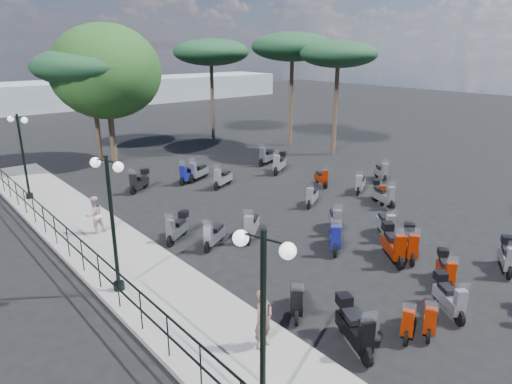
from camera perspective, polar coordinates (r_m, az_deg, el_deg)
ground at (r=18.06m, az=5.82°, el=-5.22°), size 120.00×120.00×0.00m
sidewalk at (r=17.03m, az=-17.54°, el=-7.22°), size 3.00×30.00×0.15m
railing at (r=16.15m, az=-21.79°, el=-5.89°), size 0.04×26.04×1.10m
lamp_post_0 at (r=8.23m, az=0.88°, el=-16.05°), size 0.55×1.16×4.06m
lamp_post_1 at (r=13.45m, az=-17.57°, el=-2.90°), size 0.57×1.16×4.08m
lamp_post_2 at (r=23.57m, az=-27.16°, el=4.55°), size 0.66×1.09×3.98m
woman at (r=11.16m, az=0.91°, el=-15.61°), size 0.60×0.45×1.50m
pedestrian_far at (r=18.50m, az=-19.53°, el=-2.70°), size 0.77×0.64×1.46m
scooter_0 at (r=12.89m, az=20.92°, el=-14.48°), size 1.34×0.84×1.18m
scooter_1 at (r=11.73m, az=12.20°, el=-16.31°), size 1.01×1.68×1.44m
scooter_2 at (r=12.83m, az=5.07°, el=-13.26°), size 1.15×1.21×1.25m
scooter_3 at (r=16.76m, az=-5.26°, el=-5.47°), size 1.43×0.90×1.26m
scooter_4 at (r=17.46m, az=-9.82°, el=-4.50°), size 1.42×1.04×1.29m
scooter_5 at (r=23.74m, az=-14.38°, el=1.28°), size 1.47×1.07×1.33m
scooter_6 at (r=13.85m, az=23.00°, el=-12.05°), size 1.01×1.40×1.26m
scooter_7 at (r=16.33m, az=16.76°, el=-6.37°), size 1.28×1.59×1.49m
scooter_8 at (r=16.70m, az=18.75°, el=-6.17°), size 1.44×1.24×1.38m
scooter_9 at (r=17.36m, az=-0.59°, el=-4.35°), size 1.42×1.22×1.41m
scooter_10 at (r=23.67m, az=-4.21°, el=1.68°), size 1.61×0.89×1.37m
scooter_11 at (r=25.04m, az=-7.20°, el=2.51°), size 1.63×0.92×1.39m
scooter_13 at (r=15.36m, az=22.64°, el=-9.03°), size 1.26×1.14×1.23m
scooter_14 at (r=16.68m, az=9.80°, el=-5.58°), size 1.35×1.31×1.41m
scooter_15 at (r=18.33m, az=9.85°, el=-3.47°), size 1.19×1.34×1.34m
scooter_16 at (r=21.08m, az=7.02°, el=-0.59°), size 1.39×0.90×1.24m
scooter_17 at (r=24.67m, az=-8.47°, el=2.20°), size 1.57×0.94×1.36m
scooter_19 at (r=17.06m, az=28.93°, el=-7.12°), size 1.48×1.00×1.31m
scooter_20 at (r=18.17m, az=15.92°, el=-4.06°), size 1.16×1.43×1.38m
scooter_21 at (r=21.63m, az=15.69°, el=-0.54°), size 0.81×1.63×1.35m
scooter_22 at (r=24.13m, az=8.20°, el=1.73°), size 0.81×1.41×1.21m
scooter_23 at (r=26.38m, az=2.94°, el=3.60°), size 1.67×1.15×1.49m
scooter_26 at (r=22.22m, az=15.10°, el=-0.05°), size 1.05×1.27×1.20m
scooter_27 at (r=23.38m, az=12.90°, el=0.98°), size 1.45×0.90×1.27m
scooter_28 at (r=25.73m, az=15.40°, el=2.39°), size 1.10×1.44×1.36m
scooter_29 at (r=28.21m, az=1.44°, el=4.45°), size 1.80×0.76×1.46m
scooter_30 at (r=12.63m, az=18.48°, el=-14.91°), size 1.34×0.84×1.18m
broadleaf_tree at (r=29.59m, az=-18.23°, el=14.10°), size 6.60×6.60×8.36m
pine_0 at (r=35.81m, az=-5.64°, el=16.98°), size 5.72×5.72×7.58m
pine_1 at (r=33.49m, az=4.57°, el=17.61°), size 5.77×5.77×7.97m
pine_2 at (r=29.52m, az=-19.91°, el=14.53°), size 6.78×6.78×7.06m
pine_3 at (r=30.77m, az=10.26°, el=16.56°), size 4.98×4.98×7.40m
distant_hills at (r=58.06m, az=-28.14°, el=10.32°), size 70.00×8.00×3.00m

